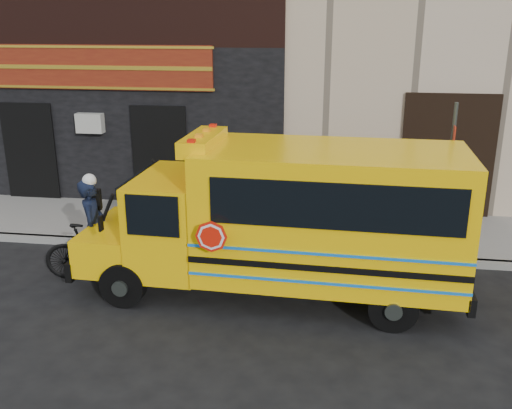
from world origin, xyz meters
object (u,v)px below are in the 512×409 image
object	(u,v)px
school_bus	(292,217)
bicycle	(94,251)
cyclist	(94,231)
sign_pole	(448,182)

from	to	relation	value
school_bus	bicycle	size ratio (longest dim) A/B	3.71
school_bus	cyclist	bearing A→B (deg)	177.22
school_bus	bicycle	distance (m)	3.93
school_bus	bicycle	world-z (taller)	school_bus
school_bus	sign_pole	bearing A→B (deg)	27.80
school_bus	cyclist	xyz separation A→B (m)	(-3.80, 0.18, -0.54)
school_bus	sign_pole	distance (m)	3.26
school_bus	sign_pole	size ratio (longest dim) A/B	2.08
sign_pole	cyclist	world-z (taller)	sign_pole
school_bus	cyclist	world-z (taller)	school_bus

